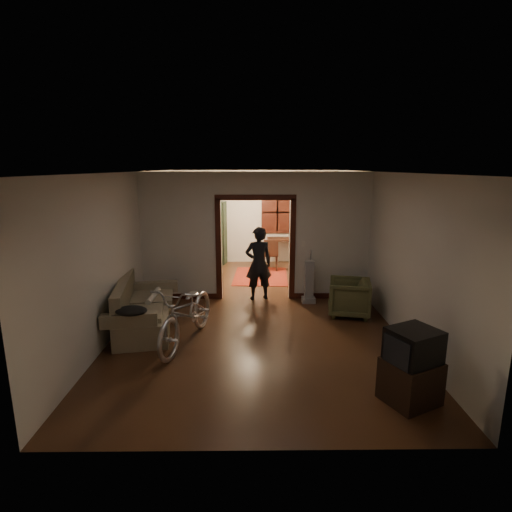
{
  "coord_description": "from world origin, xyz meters",
  "views": [
    {
      "loc": [
        -0.08,
        -7.87,
        2.9
      ],
      "look_at": [
        0.0,
        -0.3,
        1.2
      ],
      "focal_mm": 28.0,
      "sensor_mm": 36.0,
      "label": 1
    }
  ],
  "objects_px": {
    "bicycle": "(187,313)",
    "armchair": "(349,297)",
    "locker": "(210,233)",
    "desk": "(285,252)",
    "person": "(258,263)",
    "sofa": "(144,305)"
  },
  "relations": [
    {
      "from": "armchair",
      "to": "desk",
      "type": "height_order",
      "value": "desk"
    },
    {
      "from": "sofa",
      "to": "desk",
      "type": "bearing_deg",
      "value": 48.94
    },
    {
      "from": "armchair",
      "to": "locker",
      "type": "xyz_separation_m",
      "value": [
        -3.2,
        4.37,
        0.58
      ]
    },
    {
      "from": "bicycle",
      "to": "armchair",
      "type": "distance_m",
      "value": 3.26
    },
    {
      "from": "bicycle",
      "to": "locker",
      "type": "bearing_deg",
      "value": 106.41
    },
    {
      "from": "armchair",
      "to": "locker",
      "type": "relative_size",
      "value": 0.42
    },
    {
      "from": "armchair",
      "to": "locker",
      "type": "height_order",
      "value": "locker"
    },
    {
      "from": "person",
      "to": "desk",
      "type": "xyz_separation_m",
      "value": [
        0.85,
        3.22,
        -0.42
      ]
    },
    {
      "from": "bicycle",
      "to": "locker",
      "type": "distance_m",
      "value": 5.66
    },
    {
      "from": "bicycle",
      "to": "locker",
      "type": "relative_size",
      "value": 1.07
    },
    {
      "from": "armchair",
      "to": "person",
      "type": "bearing_deg",
      "value": -107.11
    },
    {
      "from": "bicycle",
      "to": "desk",
      "type": "bearing_deg",
      "value": 83.69
    },
    {
      "from": "armchair",
      "to": "locker",
      "type": "bearing_deg",
      "value": -131.4
    },
    {
      "from": "armchair",
      "to": "person",
      "type": "xyz_separation_m",
      "value": [
        -1.78,
        1.01,
        0.45
      ]
    },
    {
      "from": "sofa",
      "to": "armchair",
      "type": "bearing_deg",
      "value": -0.33
    },
    {
      "from": "sofa",
      "to": "desk",
      "type": "distance_m",
      "value": 5.7
    },
    {
      "from": "bicycle",
      "to": "person",
      "type": "height_order",
      "value": "person"
    },
    {
      "from": "person",
      "to": "bicycle",
      "type": "bearing_deg",
      "value": 48.26
    },
    {
      "from": "person",
      "to": "locker",
      "type": "distance_m",
      "value": 3.65
    },
    {
      "from": "person",
      "to": "armchair",
      "type": "bearing_deg",
      "value": 136.93
    },
    {
      "from": "locker",
      "to": "desk",
      "type": "xyz_separation_m",
      "value": [
        2.28,
        -0.15,
        -0.55
      ]
    },
    {
      "from": "sofa",
      "to": "bicycle",
      "type": "distance_m",
      "value": 1.08
    }
  ]
}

